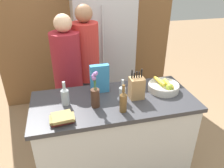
# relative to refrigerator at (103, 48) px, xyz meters

# --- Properties ---
(ground_plane) EXTENTS (14.00, 14.00, 0.00)m
(ground_plane) POSITION_rel_refrigerator_xyz_m (-0.17, -1.32, -0.97)
(ground_plane) COLOR #A37F5B
(kitchen_island) EXTENTS (1.51, 0.68, 0.91)m
(kitchen_island) POSITION_rel_refrigerator_xyz_m (-0.17, -1.32, -0.51)
(kitchen_island) COLOR silver
(kitchen_island) RESTS_ON ground_plane
(back_wall_wood) EXTENTS (2.71, 0.12, 2.60)m
(back_wall_wood) POSITION_rel_refrigerator_xyz_m (-0.17, 0.36, 0.33)
(back_wall_wood) COLOR brown
(back_wall_wood) RESTS_ON ground_plane
(refrigerator) EXTENTS (0.81, 0.62, 1.93)m
(refrigerator) POSITION_rel_refrigerator_xyz_m (0.00, 0.00, 0.00)
(refrigerator) COLOR #B7B7BC
(refrigerator) RESTS_ON ground_plane
(fruit_bowl) EXTENTS (0.30, 0.30, 0.11)m
(fruit_bowl) POSITION_rel_refrigerator_xyz_m (0.35, -1.27, -0.01)
(fruit_bowl) COLOR silver
(fruit_bowl) RESTS_ON kitchen_island
(knife_block) EXTENTS (0.13, 0.11, 0.28)m
(knife_block) POSITION_rel_refrigerator_xyz_m (0.04, -1.34, 0.04)
(knife_block) COLOR tan
(knife_block) RESTS_ON kitchen_island
(flower_vase) EXTENTS (0.08, 0.08, 0.34)m
(flower_vase) POSITION_rel_refrigerator_xyz_m (-0.35, -1.39, 0.07)
(flower_vase) COLOR #4C2D1E
(flower_vase) RESTS_ON kitchen_island
(cereal_box) EXTENTS (0.18, 0.06, 0.28)m
(cereal_box) POSITION_rel_refrigerator_xyz_m (-0.27, -1.15, 0.08)
(cereal_box) COLOR teal
(cereal_box) RESTS_ON kitchen_island
(coffee_mug) EXTENTS (0.10, 0.09, 0.09)m
(coffee_mug) POSITION_rel_refrigerator_xyz_m (0.09, -1.15, -0.02)
(coffee_mug) COLOR #334770
(coffee_mug) RESTS_ON kitchen_island
(book_stack) EXTENTS (0.20, 0.16, 0.06)m
(book_stack) POSITION_rel_refrigerator_xyz_m (-0.65, -1.54, -0.03)
(book_stack) COLOR maroon
(book_stack) RESTS_ON kitchen_island
(bottle_oil) EXTENTS (0.06, 0.06, 0.25)m
(bottle_oil) POSITION_rel_refrigerator_xyz_m (-0.14, -1.52, 0.04)
(bottle_oil) COLOR brown
(bottle_oil) RESTS_ON kitchen_island
(bottle_vinegar) EXTENTS (0.07, 0.07, 0.22)m
(bottle_vinegar) POSITION_rel_refrigerator_xyz_m (-0.60, -1.30, 0.03)
(bottle_vinegar) COLOR #B2BCC1
(bottle_vinegar) RESTS_ON kitchen_island
(bottle_wine) EXTENTS (0.06, 0.06, 0.21)m
(bottle_wine) POSITION_rel_refrigerator_xyz_m (-0.10, -1.36, 0.02)
(bottle_wine) COLOR #B2BCC1
(bottle_wine) RESTS_ON kitchen_island
(person_at_sink) EXTENTS (0.32, 0.32, 1.59)m
(person_at_sink) POSITION_rel_refrigerator_xyz_m (-0.55, -0.72, -0.07)
(person_at_sink) COLOR #383842
(person_at_sink) RESTS_ON ground_plane
(person_in_blue) EXTENTS (0.30, 0.30, 1.65)m
(person_in_blue) POSITION_rel_refrigerator_xyz_m (-0.32, -0.59, -0.03)
(person_in_blue) COLOR #383842
(person_in_blue) RESTS_ON ground_plane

